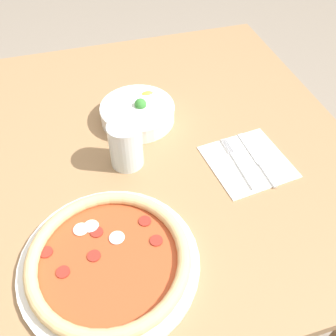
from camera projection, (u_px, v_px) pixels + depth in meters
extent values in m
plane|color=gray|center=(128.00, 288.00, 1.50)|extent=(8.00, 8.00, 0.00)
cube|color=#99724C|center=(106.00, 157.00, 0.95)|extent=(1.26, 1.07, 0.03)
cylinder|color=olive|center=(225.00, 120.00, 1.64)|extent=(0.06, 0.06, 0.73)
cylinder|color=white|center=(110.00, 263.00, 0.72)|extent=(0.35, 0.35, 0.01)
torus|color=#DBB77A|center=(108.00, 258.00, 0.71)|extent=(0.32, 0.32, 0.03)
cylinder|color=#B74723|center=(109.00, 261.00, 0.72)|extent=(0.28, 0.28, 0.01)
cylinder|color=maroon|center=(156.00, 240.00, 0.74)|extent=(0.03, 0.03, 0.00)
cylinder|color=maroon|center=(63.00, 272.00, 0.70)|extent=(0.03, 0.03, 0.00)
cylinder|color=maroon|center=(46.00, 252.00, 0.73)|extent=(0.03, 0.03, 0.00)
cylinder|color=maroon|center=(94.00, 256.00, 0.72)|extent=(0.03, 0.03, 0.00)
cylinder|color=maroon|center=(97.00, 232.00, 0.76)|extent=(0.03, 0.03, 0.00)
cylinder|color=maroon|center=(145.00, 221.00, 0.77)|extent=(0.03, 0.03, 0.00)
ellipsoid|color=silver|center=(91.00, 226.00, 0.77)|extent=(0.03, 0.03, 0.01)
ellipsoid|color=silver|center=(117.00, 238.00, 0.75)|extent=(0.03, 0.03, 0.01)
ellipsoid|color=silver|center=(81.00, 229.00, 0.76)|extent=(0.03, 0.03, 0.01)
cylinder|color=white|center=(138.00, 113.00, 1.01)|extent=(0.20, 0.20, 0.05)
torus|color=white|center=(137.00, 108.00, 1.00)|extent=(0.20, 0.20, 0.01)
ellipsoid|color=tan|center=(120.00, 106.00, 1.01)|extent=(0.04, 0.04, 0.02)
ellipsoid|color=#998466|center=(125.00, 122.00, 0.96)|extent=(0.03, 0.04, 0.02)
ellipsoid|color=#998466|center=(151.00, 122.00, 0.96)|extent=(0.04, 0.03, 0.02)
ellipsoid|color=tan|center=(153.00, 110.00, 1.00)|extent=(0.03, 0.04, 0.02)
ellipsoid|color=tan|center=(158.00, 111.00, 1.00)|extent=(0.04, 0.04, 0.02)
sphere|color=#388433|center=(140.00, 104.00, 0.99)|extent=(0.03, 0.03, 0.03)
ellipsoid|color=yellow|center=(147.00, 94.00, 1.03)|extent=(0.04, 0.02, 0.02)
cube|color=white|center=(248.00, 162.00, 0.92)|extent=(0.21, 0.21, 0.00)
cube|color=silver|center=(242.00, 170.00, 0.89)|extent=(0.01, 0.12, 0.00)
cube|color=silver|center=(229.00, 146.00, 0.95)|extent=(0.00, 0.05, 0.00)
cube|color=silver|center=(228.00, 146.00, 0.95)|extent=(0.00, 0.05, 0.00)
cube|color=silver|center=(226.00, 146.00, 0.95)|extent=(0.00, 0.05, 0.00)
cube|color=silver|center=(225.00, 147.00, 0.95)|extent=(0.00, 0.05, 0.00)
cube|color=silver|center=(268.00, 175.00, 0.88)|extent=(0.01, 0.08, 0.01)
cube|color=silver|center=(250.00, 149.00, 0.94)|extent=(0.02, 0.11, 0.00)
cylinder|color=silver|center=(126.00, 145.00, 0.87)|extent=(0.08, 0.08, 0.12)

